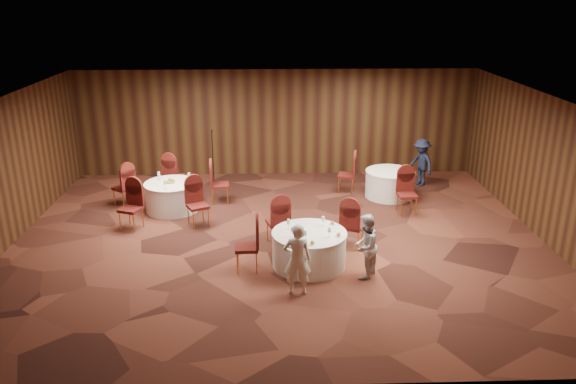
{
  "coord_description": "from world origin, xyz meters",
  "views": [
    {
      "loc": [
        -0.22,
        -11.65,
        5.36
      ],
      "look_at": [
        0.2,
        0.2,
        1.1
      ],
      "focal_mm": 35.0,
      "sensor_mm": 36.0,
      "label": 1
    }
  ],
  "objects_px": {
    "woman_b": "(365,246)",
    "man_c": "(421,162)",
    "mic_stand": "(213,168)",
    "woman_a": "(297,259)",
    "table_right": "(389,184)",
    "table_main": "(309,249)",
    "table_left": "(172,196)"
  },
  "relations": [
    {
      "from": "woman_b",
      "to": "table_right",
      "type": "bearing_deg",
      "value": -167.79
    },
    {
      "from": "table_left",
      "to": "table_right",
      "type": "height_order",
      "value": "same"
    },
    {
      "from": "man_c",
      "to": "mic_stand",
      "type": "bearing_deg",
      "value": -119.43
    },
    {
      "from": "table_main",
      "to": "mic_stand",
      "type": "xyz_separation_m",
      "value": [
        -2.43,
        5.33,
        0.09
      ]
    },
    {
      "from": "table_main",
      "to": "woman_a",
      "type": "xyz_separation_m",
      "value": [
        -0.3,
        -1.13,
        0.33
      ]
    },
    {
      "from": "table_right",
      "to": "mic_stand",
      "type": "distance_m",
      "value": 5.1
    },
    {
      "from": "table_right",
      "to": "woman_a",
      "type": "bearing_deg",
      "value": -118.43
    },
    {
      "from": "table_main",
      "to": "table_right",
      "type": "relative_size",
      "value": 1.15
    },
    {
      "from": "woman_b",
      "to": "man_c",
      "type": "relative_size",
      "value": 0.95
    },
    {
      "from": "woman_b",
      "to": "woman_a",
      "type": "bearing_deg",
      "value": -36.26
    },
    {
      "from": "mic_stand",
      "to": "table_right",
      "type": "bearing_deg",
      "value": -14.65
    },
    {
      "from": "table_left",
      "to": "man_c",
      "type": "xyz_separation_m",
      "value": [
        6.91,
        1.73,
        0.32
      ]
    },
    {
      "from": "table_main",
      "to": "mic_stand",
      "type": "distance_m",
      "value": 5.86
    },
    {
      "from": "woman_b",
      "to": "man_c",
      "type": "height_order",
      "value": "man_c"
    },
    {
      "from": "table_main",
      "to": "table_left",
      "type": "height_order",
      "value": "same"
    },
    {
      "from": "table_left",
      "to": "mic_stand",
      "type": "height_order",
      "value": "mic_stand"
    },
    {
      "from": "table_left",
      "to": "woman_a",
      "type": "height_order",
      "value": "woman_a"
    },
    {
      "from": "man_c",
      "to": "table_right",
      "type": "bearing_deg",
      "value": -75.65
    },
    {
      "from": "woman_a",
      "to": "man_c",
      "type": "distance_m",
      "value": 7.24
    },
    {
      "from": "table_main",
      "to": "woman_b",
      "type": "bearing_deg",
      "value": -26.73
    },
    {
      "from": "mic_stand",
      "to": "woman_b",
      "type": "bearing_deg",
      "value": -59.28
    },
    {
      "from": "table_right",
      "to": "woman_b",
      "type": "xyz_separation_m",
      "value": [
        -1.45,
        -4.57,
        0.28
      ]
    },
    {
      "from": "table_right",
      "to": "woman_b",
      "type": "relative_size",
      "value": 1.01
    },
    {
      "from": "mic_stand",
      "to": "man_c",
      "type": "xyz_separation_m",
      "value": [
        6.02,
        -0.36,
        0.22
      ]
    },
    {
      "from": "table_main",
      "to": "table_right",
      "type": "bearing_deg",
      "value": 58.28
    },
    {
      "from": "table_main",
      "to": "woman_a",
      "type": "height_order",
      "value": "woman_a"
    },
    {
      "from": "woman_b",
      "to": "man_c",
      "type": "bearing_deg",
      "value": -175.01
    },
    {
      "from": "table_main",
      "to": "man_c",
      "type": "bearing_deg",
      "value": 54.16
    },
    {
      "from": "table_left",
      "to": "woman_b",
      "type": "relative_size",
      "value": 1.04
    },
    {
      "from": "table_main",
      "to": "woman_a",
      "type": "relative_size",
      "value": 1.08
    },
    {
      "from": "mic_stand",
      "to": "man_c",
      "type": "height_order",
      "value": "mic_stand"
    },
    {
      "from": "mic_stand",
      "to": "woman_a",
      "type": "height_order",
      "value": "mic_stand"
    }
  ]
}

